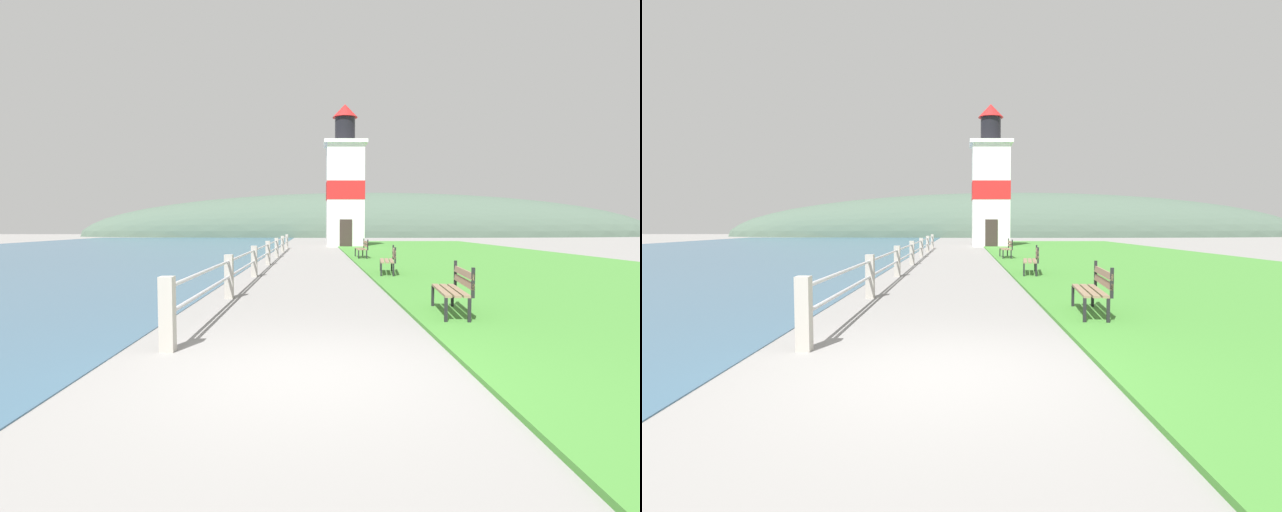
# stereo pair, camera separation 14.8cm
# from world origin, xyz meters

# --- Properties ---
(ground_plane) EXTENTS (160.00, 160.00, 0.00)m
(ground_plane) POSITION_xyz_m (0.00, 0.00, 0.00)
(ground_plane) COLOR gray
(grass_verge) EXTENTS (12.00, 50.44, 0.06)m
(grass_verge) POSITION_xyz_m (7.84, 16.81, 0.03)
(grass_verge) COLOR #428433
(grass_verge) RESTS_ON ground_plane
(seawall_railing) EXTENTS (0.18, 27.76, 0.97)m
(seawall_railing) POSITION_xyz_m (-1.74, 14.79, 0.56)
(seawall_railing) COLOR #A8A399
(seawall_railing) RESTS_ON ground_plane
(park_bench_near) EXTENTS (0.63, 1.65, 0.94)m
(park_bench_near) POSITION_xyz_m (2.60, 3.35, 0.54)
(park_bench_near) COLOR #846B51
(park_bench_near) RESTS_ON ground_plane
(park_bench_midway) EXTENTS (0.69, 1.86, 0.94)m
(park_bench_midway) POSITION_xyz_m (2.55, 10.58, 0.54)
(park_bench_midway) COLOR #846B51
(park_bench_midway) RESTS_ON ground_plane
(park_bench_far) EXTENTS (0.48, 1.81, 0.94)m
(park_bench_far) POSITION_xyz_m (2.44, 18.38, 0.54)
(park_bench_far) COLOR #846B51
(park_bench_far) RESTS_ON ground_plane
(lighthouse) EXTENTS (3.11, 3.11, 10.45)m
(lighthouse) POSITION_xyz_m (2.40, 31.86, 4.44)
(lighthouse) COLOR white
(lighthouse) RESTS_ON ground_plane
(distant_hillside) EXTENTS (80.00, 16.00, 12.00)m
(distant_hillside) POSITION_xyz_m (8.00, 63.63, 0.00)
(distant_hillside) COLOR #475B4C
(distant_hillside) RESTS_ON ground_plane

